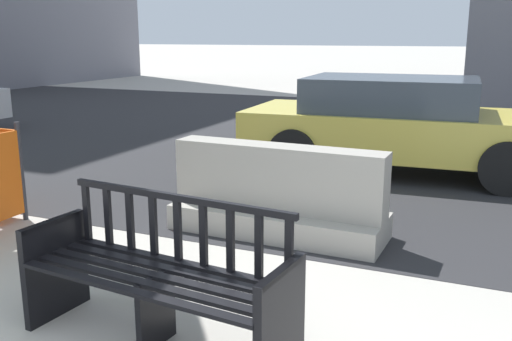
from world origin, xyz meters
TOP-DOWN VIEW (x-y plane):
  - street_asphalt at (0.00, 8.70)m, footprint 120.00×12.00m
  - street_bench at (-0.42, 1.11)m, footprint 1.73×0.68m
  - jersey_barrier_centre at (-0.47, 3.21)m, footprint 2.02×0.74m
  - car_taxi_near at (0.11, 6.22)m, footprint 4.22×2.01m

SIDE VIEW (x-z plane):
  - street_asphalt at x=0.00m, z-range 0.00..0.01m
  - jersey_barrier_centre at x=-0.47m, z-range -0.08..0.76m
  - street_bench at x=-0.42m, z-range -0.04..0.84m
  - car_taxi_near at x=0.11m, z-range 0.02..1.29m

